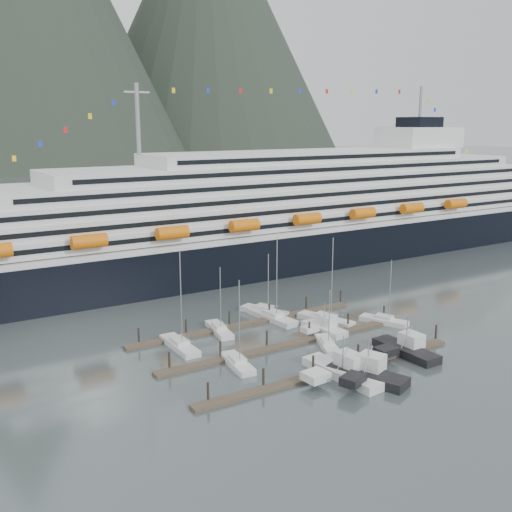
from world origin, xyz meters
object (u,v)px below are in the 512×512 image
object	(u,v)px
sailboat_d	(326,320)
sailboat_e	(219,330)
sailboat_h	(384,321)
sailboat_b	(180,346)
trawler_d	(405,349)
cruise_ship	(283,220)
trawler_b	(367,375)
sailboat_a	(237,364)
sailboat_f	(264,312)
sailboat_c	(327,345)
trawler_e	(324,328)
sailboat_g	(273,318)
trawler_c	(342,372)

from	to	relation	value
sailboat_d	sailboat_e	world-z (taller)	sailboat_d
sailboat_d	sailboat_h	size ratio (longest dim) A/B	1.31
sailboat_b	trawler_d	distance (m)	37.86
cruise_ship	sailboat_h	xyz separation A→B (m)	(-12.02, -52.02, -11.62)
trawler_b	sailboat_e	bearing A→B (deg)	-5.40
sailboat_a	sailboat_d	size ratio (longest dim) A/B	0.86
sailboat_f	sailboat_h	xyz separation A→B (m)	(16.38, -17.07, -0.01)
sailboat_c	trawler_e	distance (m)	7.41
sailboat_c	sailboat_f	bearing A→B (deg)	21.96
sailboat_b	trawler_e	distance (m)	26.68
sailboat_a	trawler_e	size ratio (longest dim) A/B	1.53
sailboat_h	trawler_b	size ratio (longest dim) A/B	1.03
trawler_b	trawler_d	world-z (taller)	trawler_b
sailboat_b	sailboat_h	world-z (taller)	sailboat_b
sailboat_d	trawler_d	size ratio (longest dim) A/B	1.41
sailboat_c	trawler_d	xyz separation A→B (m)	(8.79, -9.62, 0.53)
sailboat_c	sailboat_h	bearing A→B (deg)	-53.17
sailboat_f	sailboat_g	size ratio (longest dim) A/B	0.76
sailboat_d	sailboat_g	world-z (taller)	sailboat_d
sailboat_a	trawler_d	bearing A→B (deg)	-103.73
sailboat_h	sailboat_e	bearing A→B (deg)	43.12
sailboat_b	sailboat_a	bearing A→B (deg)	-158.98
sailboat_e	trawler_d	distance (m)	33.35
sailboat_e	sailboat_c	bearing A→B (deg)	-133.36
cruise_ship	trawler_d	distance (m)	69.56
trawler_d	trawler_e	bearing A→B (deg)	15.22
sailboat_d	sailboat_f	distance (m)	12.91
cruise_ship	trawler_d	size ratio (longest dim) A/B	17.14
cruise_ship	trawler_b	size ratio (longest dim) A/B	16.58
sailboat_c	sailboat_d	distance (m)	13.13
trawler_c	trawler_e	distance (m)	20.02
cruise_ship	sailboat_f	size ratio (longest dim) A/B	16.17
sailboat_a	sailboat_h	distance (m)	34.41
sailboat_e	sailboat_h	bearing A→B (deg)	-103.01
sailboat_b	sailboat_e	size ratio (longest dim) A/B	1.36
trawler_d	trawler_e	distance (m)	16.46
sailboat_g	trawler_c	distance (m)	28.72
sailboat_h	trawler_c	bearing A→B (deg)	99.19
sailboat_a	sailboat_c	distance (m)	17.28
cruise_ship	sailboat_f	distance (m)	46.51
sailboat_h	sailboat_f	bearing A→B (deg)	19.85
sailboat_c	trawler_d	world-z (taller)	sailboat_c
sailboat_h	trawler_d	xyz separation A→B (m)	(-8.23, -13.60, 0.49)
sailboat_c	sailboat_d	xyz separation A→B (m)	(7.98, 10.43, 0.06)
sailboat_e	sailboat_b	bearing A→B (deg)	120.24
sailboat_d	sailboat_e	size ratio (longest dim) A/B	1.33
sailboat_c	trawler_b	distance (m)	14.47
trawler_e	sailboat_b	bearing A→B (deg)	70.58
sailboat_c	sailboat_f	distance (m)	21.05
sailboat_b	trawler_d	world-z (taller)	sailboat_b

